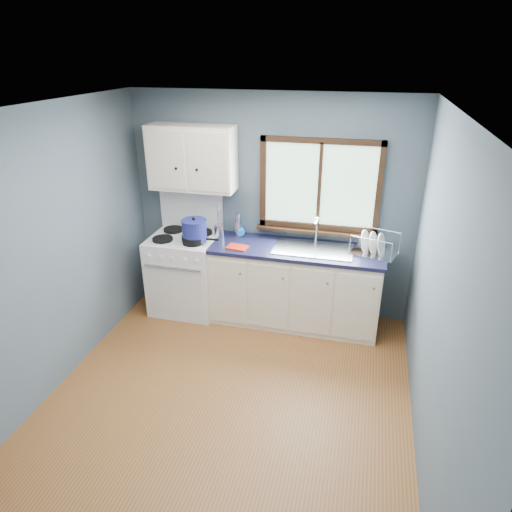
% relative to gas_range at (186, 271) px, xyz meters
% --- Properties ---
extents(floor, '(3.20, 3.60, 0.02)m').
position_rel_gas_range_xyz_m(floor, '(0.95, -1.47, -0.50)').
color(floor, brown).
rests_on(floor, ground).
extents(ceiling, '(3.20, 3.60, 0.02)m').
position_rel_gas_range_xyz_m(ceiling, '(0.95, -1.47, 2.02)').
color(ceiling, white).
rests_on(ceiling, wall_back).
extents(wall_back, '(3.20, 0.02, 2.50)m').
position_rel_gas_range_xyz_m(wall_back, '(0.95, 0.34, 0.76)').
color(wall_back, '#4C5A63').
rests_on(wall_back, ground).
extents(wall_front, '(3.20, 0.02, 2.50)m').
position_rel_gas_range_xyz_m(wall_front, '(0.95, -3.28, 0.76)').
color(wall_front, '#4C5A63').
rests_on(wall_front, ground).
extents(wall_left, '(0.02, 3.60, 2.50)m').
position_rel_gas_range_xyz_m(wall_left, '(-0.66, -1.47, 0.76)').
color(wall_left, '#4C5A63').
rests_on(wall_left, ground).
extents(wall_right, '(0.02, 3.60, 2.50)m').
position_rel_gas_range_xyz_m(wall_right, '(2.56, -1.47, 0.76)').
color(wall_right, '#4C5A63').
rests_on(wall_right, ground).
extents(gas_range, '(0.76, 0.69, 1.36)m').
position_rel_gas_range_xyz_m(gas_range, '(0.00, 0.00, 0.00)').
color(gas_range, white).
rests_on(gas_range, floor).
extents(base_cabinets, '(1.85, 0.60, 0.88)m').
position_rel_gas_range_xyz_m(base_cabinets, '(1.31, 0.02, -0.08)').
color(base_cabinets, '#F3E5C9').
rests_on(base_cabinets, floor).
extents(countertop, '(1.89, 0.64, 0.04)m').
position_rel_gas_range_xyz_m(countertop, '(1.31, 0.02, 0.41)').
color(countertop, black).
rests_on(countertop, base_cabinets).
extents(sink, '(0.84, 0.46, 0.44)m').
position_rel_gas_range_xyz_m(sink, '(1.49, 0.02, 0.37)').
color(sink, silver).
rests_on(sink, countertop).
extents(window, '(1.36, 0.10, 1.03)m').
position_rel_gas_range_xyz_m(window, '(1.48, 0.30, 0.98)').
color(window, '#9EC6A8').
rests_on(window, wall_back).
extents(upper_cabinets, '(0.95, 0.35, 0.70)m').
position_rel_gas_range_xyz_m(upper_cabinets, '(0.10, 0.15, 1.31)').
color(upper_cabinets, '#F3E5C9').
rests_on(upper_cabinets, wall_back).
extents(skillet, '(0.42, 0.29, 0.06)m').
position_rel_gas_range_xyz_m(skillet, '(0.20, -0.14, 0.49)').
color(skillet, black).
rests_on(skillet, gas_range).
extents(stockpot, '(0.28, 0.28, 0.27)m').
position_rel_gas_range_xyz_m(stockpot, '(0.20, -0.14, 0.59)').
color(stockpot, navy).
rests_on(stockpot, gas_range).
extents(utensil_crock, '(0.13, 0.13, 0.37)m').
position_rel_gas_range_xyz_m(utensil_crock, '(0.39, 0.13, 0.50)').
color(utensil_crock, silver).
rests_on(utensil_crock, countertop).
extents(thermos, '(0.07, 0.07, 0.28)m').
position_rel_gas_range_xyz_m(thermos, '(0.60, 0.18, 0.57)').
color(thermos, silver).
rests_on(thermos, countertop).
extents(soap_bottle, '(0.14, 0.14, 0.27)m').
position_rel_gas_range_xyz_m(soap_bottle, '(0.64, 0.16, 0.56)').
color(soap_bottle, blue).
rests_on(soap_bottle, countertop).
extents(dish_towel, '(0.24, 0.19, 0.02)m').
position_rel_gas_range_xyz_m(dish_towel, '(0.68, -0.14, 0.43)').
color(dish_towel, red).
rests_on(dish_towel, countertop).
extents(dish_rack, '(0.53, 0.46, 0.24)m').
position_rel_gas_range_xyz_m(dish_rack, '(2.11, 0.07, 0.49)').
color(dish_rack, silver).
rests_on(dish_rack, countertop).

